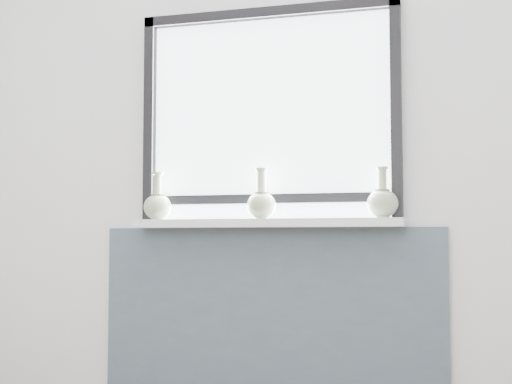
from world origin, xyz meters
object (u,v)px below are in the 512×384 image
(windowsill, at_px, (265,223))
(vase_b, at_px, (261,203))
(vase_a, at_px, (158,205))
(vase_c, at_px, (383,201))

(windowsill, height_order, vase_b, vase_b)
(vase_a, xyz_separation_m, vase_b, (0.54, 0.01, 0.00))
(vase_c, bearing_deg, vase_b, -178.07)
(windowsill, distance_m, vase_b, 0.10)
(vase_c, bearing_deg, vase_a, -178.60)
(windowsill, relative_size, vase_b, 5.37)
(vase_a, bearing_deg, vase_b, 0.84)
(windowsill, relative_size, vase_c, 5.55)
(vase_a, distance_m, vase_b, 0.54)
(vase_b, bearing_deg, vase_a, -179.16)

